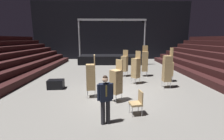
{
  "coord_description": "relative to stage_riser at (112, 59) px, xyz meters",
  "views": [
    {
      "loc": [
        -0.3,
        -7.89,
        2.89
      ],
      "look_at": [
        -0.18,
        -0.4,
        1.4
      ],
      "focal_mm": 25.16,
      "sensor_mm": 36.0,
      "label": 1
    }
  ],
  "objects": [
    {
      "name": "chair_stack_front_right",
      "position": [
        3.83,
        -8.15,
        0.34
      ],
      "size": [
        0.54,
        0.54,
        1.79
      ],
      "rotation": [
        0.0,
        0.0,
        4.46
      ],
      "color": "#B2B5BA",
      "rests_on": "ground_plane"
    },
    {
      "name": "man_with_tie",
      "position": [
        -0.44,
        -13.65,
        0.41
      ],
      "size": [
        0.57,
        0.34,
        1.72
      ],
      "rotation": [
        0.0,
        0.0,
        3.45
      ],
      "color": "black",
      "rests_on": "ground_plane"
    },
    {
      "name": "ground_plane",
      "position": [
        0.0,
        -10.74,
        -0.61
      ],
      "size": [
        22.0,
        30.0,
        0.1
      ],
      "primitive_type": "cube",
      "color": "slate"
    },
    {
      "name": "chair_stack_mid_right",
      "position": [
        -1.22,
        -11.09,
        0.5
      ],
      "size": [
        0.49,
        0.49,
        2.14
      ],
      "rotation": [
        0.0,
        0.0,
        1.68
      ],
      "color": "#B2B5BA",
      "rests_on": "ground_plane"
    },
    {
      "name": "arena_end_wall",
      "position": [
        0.0,
        4.26,
        3.44
      ],
      "size": [
        22.0,
        0.3,
        8.0
      ],
      "primitive_type": "cube",
      "color": "black",
      "rests_on": "ground_plane"
    },
    {
      "name": "loose_chair_near_man",
      "position": [
        0.77,
        -12.98,
        -0.03
      ],
      "size": [
        0.51,
        0.51,
        0.95
      ],
      "rotation": [
        0.0,
        0.0,
        1.75
      ],
      "color": "#B2B5BA",
      "rests_on": "ground_plane"
    },
    {
      "name": "chair_stack_rear_left",
      "position": [
        0.87,
        -6.61,
        0.46
      ],
      "size": [
        0.6,
        0.6,
        2.05
      ],
      "rotation": [
        0.0,
        0.0,
        2.65
      ],
      "color": "#B2B5BA",
      "rests_on": "ground_plane"
    },
    {
      "name": "chair_stack_front_left",
      "position": [
        1.41,
        -8.7,
        0.5
      ],
      "size": [
        0.62,
        0.62,
        2.14
      ],
      "rotation": [
        0.0,
        0.0,
        2.27
      ],
      "color": "#B2B5BA",
      "rests_on": "ground_plane"
    },
    {
      "name": "stage_riser",
      "position": [
        0.0,
        0.0,
        0.0
      ],
      "size": [
        7.63,
        2.99,
        4.99
      ],
      "color": "black",
      "rests_on": "ground_plane"
    },
    {
      "name": "chair_stack_mid_left",
      "position": [
        2.45,
        -6.62,
        0.63
      ],
      "size": [
        0.5,
        0.5,
        2.39
      ],
      "rotation": [
        0.0,
        0.0,
        2.99
      ],
      "color": "#B2B5BA",
      "rests_on": "ground_plane"
    },
    {
      "name": "equipment_road_case",
      "position": [
        -3.46,
        -9.69,
        -0.3
      ],
      "size": [
        0.94,
        0.66,
        0.54
      ],
      "primitive_type": "cube",
      "rotation": [
        0.0,
        0.0,
        0.07
      ],
      "color": "black",
      "rests_on": "ground_plane"
    },
    {
      "name": "chair_stack_rear_right",
      "position": [
        0.01,
        -11.66,
        0.42
      ],
      "size": [
        0.62,
        0.62,
        1.96
      ],
      "rotation": [
        0.0,
        0.0,
        2.28
      ],
      "color": "#B2B5BA",
      "rests_on": "ground_plane"
    },
    {
      "name": "chair_stack_mid_centre",
      "position": [
        3.11,
        -9.61,
        0.63
      ],
      "size": [
        0.44,
        0.44,
        2.39
      ],
      "rotation": [
        0.0,
        0.0,
        1.58
      ],
      "color": "#B2B5BA",
      "rests_on": "ground_plane"
    }
  ]
}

